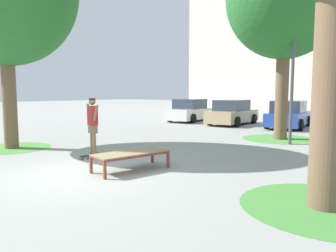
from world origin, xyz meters
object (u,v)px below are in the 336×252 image
(skateboard, at_px, (93,156))
(car_white, at_px, (191,111))
(car_blue, at_px, (289,115))
(car_tan, at_px, (232,113))
(skater, at_px, (93,122))
(light_post, at_px, (294,41))
(skate_box, at_px, (131,154))

(skateboard, relative_size, car_white, 0.19)
(skateboard, xyz_separation_m, car_blue, (1.75, 12.14, 0.61))
(skateboard, relative_size, car_blue, 0.19)
(skateboard, bearing_deg, car_tan, 97.42)
(skater, height_order, car_blue, skater)
(car_white, height_order, light_post, light_post)
(skate_box, bearing_deg, car_tan, 105.96)
(skater, xyz_separation_m, car_blue, (1.75, 12.14, -0.38))
(car_white, bearing_deg, skateboard, -68.32)
(car_tan, bearing_deg, skater, -82.57)
(car_blue, bearing_deg, car_tan, -174.44)
(skateboard, height_order, car_blue, car_blue)
(skater, height_order, car_white, skater)
(car_blue, xyz_separation_m, light_post, (1.99, -5.86, 3.13))
(skate_box, bearing_deg, skater, 169.11)
(car_tan, relative_size, car_blue, 0.98)
(skater, xyz_separation_m, car_tan, (-1.54, 11.82, -0.38))
(car_blue, bearing_deg, light_post, -71.27)
(car_blue, bearing_deg, skater, -98.19)
(car_tan, distance_m, car_blue, 3.30)
(car_white, relative_size, light_post, 0.75)
(skateboard, bearing_deg, skate_box, -10.84)
(skater, bearing_deg, car_blue, 81.81)
(skate_box, bearing_deg, light_post, 74.95)
(skater, distance_m, car_tan, 11.92)
(skateboard, height_order, car_tan, car_tan)
(skate_box, bearing_deg, car_blue, 90.91)
(skate_box, distance_m, skater, 2.09)
(skater, bearing_deg, car_white, 111.69)
(car_white, relative_size, car_tan, 1.02)
(skate_box, height_order, skater, skater)
(car_blue, bearing_deg, car_white, -179.89)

